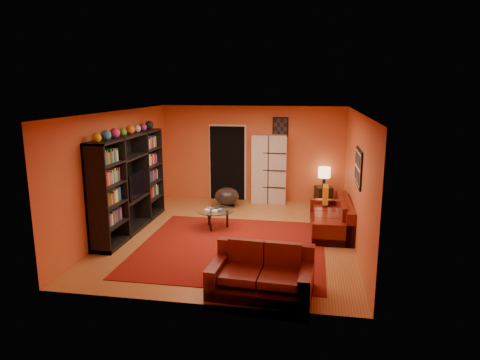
% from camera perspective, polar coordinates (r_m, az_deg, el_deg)
% --- Properties ---
extents(floor, '(6.00, 6.00, 0.00)m').
position_cam_1_polar(floor, '(9.19, -0.95, -7.35)').
color(floor, brown).
rests_on(floor, ground).
extents(ceiling, '(6.00, 6.00, 0.00)m').
position_cam_1_polar(ceiling, '(8.67, -1.01, 9.05)').
color(ceiling, white).
rests_on(ceiling, wall_back).
extents(wall_back, '(6.00, 0.00, 6.00)m').
position_cam_1_polar(wall_back, '(11.76, 1.70, 3.53)').
color(wall_back, '#C4562B').
rests_on(wall_back, floor).
extents(wall_front, '(6.00, 0.00, 6.00)m').
position_cam_1_polar(wall_front, '(6.01, -6.23, -5.11)').
color(wall_front, '#C4562B').
rests_on(wall_front, floor).
extents(wall_left, '(0.00, 6.00, 6.00)m').
position_cam_1_polar(wall_left, '(9.61, -15.80, 1.09)').
color(wall_left, '#C4562B').
rests_on(wall_left, floor).
extents(wall_right, '(0.00, 6.00, 6.00)m').
position_cam_1_polar(wall_right, '(8.75, 15.35, 0.04)').
color(wall_right, '#C4562B').
rests_on(wall_right, floor).
extents(rug, '(3.60, 3.60, 0.01)m').
position_cam_1_polar(rug, '(8.53, -1.15, -8.91)').
color(rug, '#580E0A').
rests_on(rug, floor).
extents(doorway, '(0.95, 0.10, 2.04)m').
position_cam_1_polar(doorway, '(11.88, -1.69, 2.25)').
color(doorway, black).
rests_on(doorway, floor).
extents(wall_art_right, '(0.03, 1.00, 0.70)m').
position_cam_1_polar(wall_art_right, '(8.39, 15.52, 1.62)').
color(wall_art_right, black).
rests_on(wall_art_right, wall_right).
extents(wall_art_back, '(0.42, 0.03, 0.52)m').
position_cam_1_polar(wall_art_back, '(11.57, 5.42, 7.08)').
color(wall_art_back, black).
rests_on(wall_art_back, wall_back).
extents(entertainment_unit, '(0.45, 3.00, 2.10)m').
position_cam_1_polar(entertainment_unit, '(9.57, -14.49, -0.42)').
color(entertainment_unit, black).
rests_on(entertainment_unit, floor).
extents(tv, '(0.98, 0.13, 0.56)m').
position_cam_1_polar(tv, '(9.64, -13.98, -0.58)').
color(tv, black).
rests_on(tv, entertainment_unit).
extents(sofa, '(0.89, 2.07, 0.85)m').
position_cam_1_polar(sofa, '(9.58, 12.46, -5.01)').
color(sofa, '#4A0F09').
rests_on(sofa, rug).
extents(loveseat, '(1.61, 1.03, 0.85)m').
position_cam_1_polar(loveseat, '(6.74, 2.96, -12.30)').
color(loveseat, '#4A0F09').
rests_on(loveseat, rug).
extents(throw_pillow, '(0.12, 0.42, 0.42)m').
position_cam_1_polar(throw_pillow, '(10.20, 11.32, -1.90)').
color(throw_pillow, orange).
rests_on(throw_pillow, sofa).
extents(coffee_table, '(0.83, 0.83, 0.41)m').
position_cam_1_polar(coffee_table, '(9.53, -3.27, -4.28)').
color(coffee_table, silver).
rests_on(coffee_table, floor).
extents(storage_cabinet, '(0.95, 0.47, 1.85)m').
position_cam_1_polar(storage_cabinet, '(11.57, 3.88, 1.48)').
color(storage_cabinet, '#BCB5AD').
rests_on(storage_cabinet, floor).
extents(bowl_chair, '(0.63, 0.63, 0.52)m').
position_cam_1_polar(bowl_chair, '(11.23, -1.75, -2.22)').
color(bowl_chair, black).
rests_on(bowl_chair, floor).
extents(side_table, '(0.51, 0.51, 0.50)m').
position_cam_1_polar(side_table, '(11.62, 11.05, -2.09)').
color(side_table, black).
rests_on(side_table, floor).
extents(table_lamp, '(0.32, 0.32, 0.53)m').
position_cam_1_polar(table_lamp, '(11.48, 11.18, 0.93)').
color(table_lamp, black).
rests_on(table_lamp, side_table).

